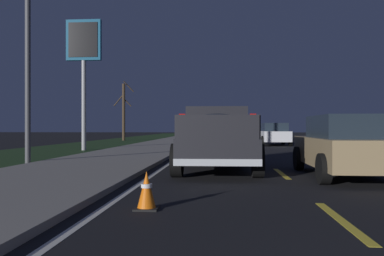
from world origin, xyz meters
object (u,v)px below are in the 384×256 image
(pickup_truck, at_px, (217,136))
(street_light_near, at_px, (36,8))
(sedan_silver, at_px, (256,132))
(traffic_cone_near, at_px, (147,191))
(sedan_tan, at_px, (346,146))
(bare_tree_far, at_px, (124,110))
(sedan_white, at_px, (274,134))
(gas_price_sign, at_px, (84,52))

(pickup_truck, bearing_deg, street_light_near, 80.57)
(sedan_silver, bearing_deg, traffic_cone_near, 172.41)
(sedan_tan, distance_m, street_light_near, 10.55)
(sedan_tan, distance_m, sedan_silver, 28.98)
(street_light_near, distance_m, traffic_cone_near, 9.76)
(pickup_truck, bearing_deg, sedan_silver, -7.17)
(bare_tree_far, relative_size, traffic_cone_near, 9.78)
(street_light_near, height_order, bare_tree_far, street_light_near)
(sedan_white, bearing_deg, sedan_silver, 1.52)
(pickup_truck, relative_size, sedan_silver, 1.24)
(street_light_near, xyz_separation_m, traffic_cone_near, (-6.79, -5.01, -4.92))
(sedan_silver, relative_size, sedan_white, 1.00)
(sedan_white, bearing_deg, pickup_truck, 167.23)
(sedan_tan, xyz_separation_m, street_light_near, (2.46, 9.26, 4.42))
(pickup_truck, xyz_separation_m, sedan_white, (16.54, -3.75, -0.20))
(street_light_near, distance_m, bare_tree_far, 24.84)
(sedan_silver, xyz_separation_m, sedan_white, (-10.96, -0.29, 0.00))
(traffic_cone_near, bearing_deg, gas_price_sign, 22.75)
(sedan_silver, distance_m, gas_price_sign, 21.61)
(sedan_white, relative_size, traffic_cone_near, 7.62)
(sedan_white, height_order, street_light_near, street_light_near)
(sedan_tan, bearing_deg, pickup_truck, 65.86)
(sedan_tan, bearing_deg, street_light_near, 75.11)
(sedan_tan, xyz_separation_m, sedan_white, (18.01, -0.47, 0.00))
(traffic_cone_near, bearing_deg, street_light_near, 36.42)
(pickup_truck, xyz_separation_m, traffic_cone_near, (-5.79, 0.97, -0.70))
(gas_price_sign, bearing_deg, sedan_silver, -30.67)
(sedan_white, distance_m, gas_price_sign, 13.97)
(sedan_silver, bearing_deg, gas_price_sign, 149.33)
(gas_price_sign, bearing_deg, sedan_white, -56.92)
(sedan_white, bearing_deg, bare_tree_far, 55.23)
(gas_price_sign, height_order, bare_tree_far, gas_price_sign)
(sedan_silver, height_order, gas_price_sign, gas_price_sign)
(sedan_white, distance_m, traffic_cone_near, 22.84)
(pickup_truck, relative_size, bare_tree_far, 0.96)
(sedan_silver, height_order, bare_tree_far, bare_tree_far)
(sedan_white, xyz_separation_m, bare_tree_far, (8.98, 12.93, 2.09))
(gas_price_sign, xyz_separation_m, traffic_cone_near, (-15.13, -6.34, -5.03))
(pickup_truck, relative_size, street_light_near, 0.63)
(gas_price_sign, height_order, street_light_near, street_light_near)
(pickup_truck, height_order, sedan_silver, pickup_truck)
(sedan_silver, relative_size, traffic_cone_near, 7.60)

